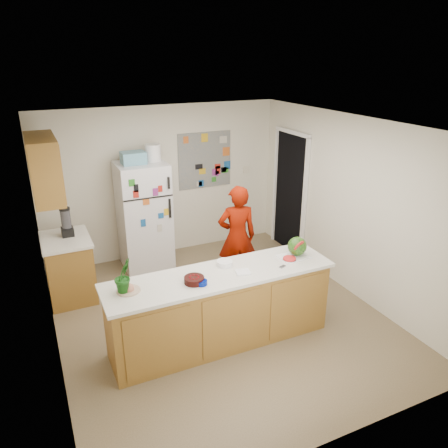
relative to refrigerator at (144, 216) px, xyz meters
name	(u,v)px	position (x,y,z in m)	size (l,w,h in m)	color
floor	(219,316)	(0.45, -1.88, -0.86)	(4.00, 4.50, 0.02)	brown
wall_back	(163,182)	(0.45, 0.38, 0.40)	(4.00, 0.02, 2.50)	beige
wall_left	(43,259)	(-1.56, -1.88, 0.40)	(0.02, 4.50, 2.50)	beige
wall_right	(349,206)	(2.46, -1.88, 0.40)	(0.02, 4.50, 2.50)	beige
ceiling	(218,124)	(0.45, -1.88, 1.66)	(4.00, 4.50, 0.02)	white
doorway	(290,194)	(2.44, -0.43, 0.17)	(0.03, 0.85, 2.04)	black
peninsula_base	(221,310)	(0.25, -2.38, -0.41)	(2.60, 0.62, 0.88)	brown
peninsula_top	(221,275)	(0.25, -2.38, 0.05)	(2.68, 0.70, 0.04)	silver
side_counter_base	(69,269)	(-1.24, -0.53, -0.42)	(0.60, 0.80, 0.86)	brown
side_counter_top	(65,240)	(-1.24, -0.53, 0.03)	(0.64, 0.84, 0.04)	silver
upper_cabinets	(44,168)	(-1.37, -0.58, 1.05)	(0.35, 1.00, 0.80)	brown
refrigerator	(144,216)	(0.00, 0.00, 0.00)	(0.75, 0.70, 1.70)	silver
fridge_top_bin	(133,158)	(-0.10, 0.00, 0.94)	(0.35, 0.28, 0.18)	#5999B2
photo_collage	(205,160)	(1.20, 0.36, 0.70)	(0.95, 0.01, 0.95)	slate
person	(237,237)	(1.04, -1.20, -0.08)	(0.56, 0.37, 1.54)	#730F01
blender_appliance	(66,223)	(-1.19, -0.45, 0.24)	(0.13, 0.13, 0.38)	black
cutting_board	(293,257)	(1.23, -2.37, 0.08)	(0.36, 0.27, 0.01)	silver
watermelon	(297,246)	(1.29, -2.35, 0.20)	(0.23, 0.23, 0.23)	#1A540D
watermelon_slice	(289,258)	(1.14, -2.42, 0.09)	(0.15, 0.15, 0.02)	#DD3250
cherry_bowl	(194,280)	(-0.10, -2.46, 0.11)	(0.22, 0.22, 0.07)	black
white_bowl	(225,263)	(0.37, -2.22, 0.10)	(0.19, 0.19, 0.06)	silver
cobalt_bowl	(202,283)	(-0.04, -2.53, 0.10)	(0.12, 0.12, 0.05)	#00106A
plate	(129,291)	(-0.79, -2.33, 0.08)	(0.25, 0.25, 0.02)	beige
paper_towel	(243,272)	(0.48, -2.47, 0.08)	(0.16, 0.14, 0.02)	silver
keys	(282,267)	(0.97, -2.54, 0.08)	(0.09, 0.04, 0.01)	gray
potted_plant	(123,276)	(-0.83, -2.33, 0.26)	(0.20, 0.16, 0.37)	#104915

